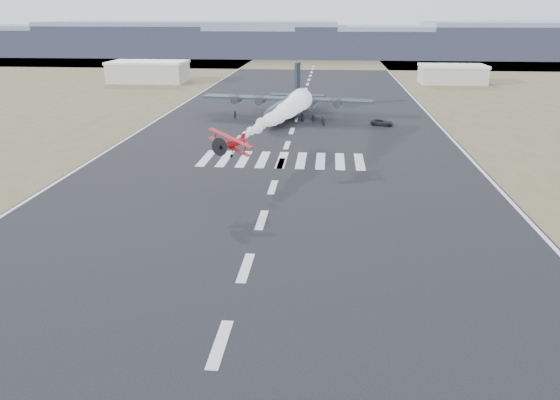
# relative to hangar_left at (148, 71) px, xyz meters

# --- Properties ---
(ground) EXTENTS (500.00, 500.00, 0.00)m
(ground) POSITION_rel_hangar_left_xyz_m (52.00, -145.00, -3.41)
(ground) COLOR black
(ground) RESTS_ON ground
(scrub_far) EXTENTS (500.00, 80.00, 0.00)m
(scrub_far) POSITION_rel_hangar_left_xyz_m (52.00, 85.00, -3.41)
(scrub_far) COLOR brown
(scrub_far) RESTS_ON ground
(runway_markings) EXTENTS (60.00, 260.00, 0.01)m
(runway_markings) POSITION_rel_hangar_left_xyz_m (52.00, -85.00, -3.40)
(runway_markings) COLOR silver
(runway_markings) RESTS_ON ground
(ridge_seg_b) EXTENTS (150.00, 50.00, 15.00)m
(ridge_seg_b) POSITION_rel_hangar_left_xyz_m (-78.00, 115.00, 4.09)
(ridge_seg_b) COLOR slate
(ridge_seg_b) RESTS_ON ground
(ridge_seg_c) EXTENTS (150.00, 50.00, 17.00)m
(ridge_seg_c) POSITION_rel_hangar_left_xyz_m (-13.00, 115.00, 5.09)
(ridge_seg_c) COLOR slate
(ridge_seg_c) RESTS_ON ground
(ridge_seg_d) EXTENTS (150.00, 50.00, 13.00)m
(ridge_seg_d) POSITION_rel_hangar_left_xyz_m (52.00, 115.00, 3.09)
(ridge_seg_d) COLOR slate
(ridge_seg_d) RESTS_ON ground
(ridge_seg_e) EXTENTS (150.00, 50.00, 15.00)m
(ridge_seg_e) POSITION_rel_hangar_left_xyz_m (117.00, 115.00, 4.09)
(ridge_seg_e) COLOR slate
(ridge_seg_e) RESTS_ON ground
(hangar_left) EXTENTS (24.50, 14.50, 6.70)m
(hangar_left) POSITION_rel_hangar_left_xyz_m (0.00, 0.00, 0.00)
(hangar_left) COLOR #A49F91
(hangar_left) RESTS_ON ground
(hangar_right) EXTENTS (20.50, 12.50, 5.90)m
(hangar_right) POSITION_rel_hangar_left_xyz_m (98.00, 5.00, -0.40)
(hangar_right) COLOR #A49F91
(hangar_right) RESTS_ON ground
(aerobatic_biplane) EXTENTS (6.04, 5.73, 3.21)m
(aerobatic_biplane) POSITION_rel_hangar_left_xyz_m (47.29, -112.78, 3.26)
(aerobatic_biplane) COLOR red
(smoke_trail) EXTENTS (8.58, 32.85, 3.90)m
(smoke_trail) POSITION_rel_hangar_left_xyz_m (52.79, -86.01, 3.50)
(smoke_trail) COLOR white
(transport_aircraft) EXTENTS (37.28, 30.58, 10.76)m
(transport_aircraft) POSITION_rel_hangar_left_xyz_m (50.08, -57.81, -0.63)
(transport_aircraft) COLOR #1C232B
(transport_aircraft) RESTS_ON ground
(support_vehicle) EXTENTS (4.93, 3.36, 1.25)m
(support_vehicle) POSITION_rel_hangar_left_xyz_m (69.84, -66.15, -2.78)
(support_vehicle) COLOR black
(support_vehicle) RESTS_ON ground
(crew_a) EXTENTS (0.77, 0.72, 1.69)m
(crew_a) POSITION_rel_hangar_left_xyz_m (58.06, -68.53, -2.56)
(crew_a) COLOR black
(crew_a) RESTS_ON ground
(crew_b) EXTENTS (0.86, 0.88, 1.57)m
(crew_b) POSITION_rel_hangar_left_xyz_m (38.92, -61.14, -2.62)
(crew_b) COLOR black
(crew_b) RESTS_ON ground
(crew_c) EXTENTS (1.24, 0.63, 1.87)m
(crew_c) POSITION_rel_hangar_left_xyz_m (55.82, -64.84, -2.47)
(crew_c) COLOR black
(crew_c) RESTS_ON ground
(crew_d) EXTENTS (1.00, 0.60, 1.61)m
(crew_d) POSITION_rel_hangar_left_xyz_m (48.28, -62.64, -2.60)
(crew_d) COLOR black
(crew_d) RESTS_ON ground
(crew_e) EXTENTS (0.93, 0.77, 1.64)m
(crew_e) POSITION_rel_hangar_left_xyz_m (53.52, -63.19, -2.59)
(crew_e) COLOR black
(crew_e) RESTS_ON ground
(crew_f) EXTENTS (0.97, 1.53, 1.57)m
(crew_f) POSITION_rel_hangar_left_xyz_m (51.65, -62.02, -2.62)
(crew_f) COLOR black
(crew_f) RESTS_ON ground
(crew_g) EXTENTS (0.73, 0.74, 1.56)m
(crew_g) POSITION_rel_hangar_left_xyz_m (57.76, -65.00, -2.63)
(crew_g) COLOR black
(crew_g) RESTS_ON ground
(crew_h) EXTENTS (0.93, 0.98, 1.73)m
(crew_h) POSITION_rel_hangar_left_xyz_m (51.75, -65.51, -2.54)
(crew_h) COLOR black
(crew_h) RESTS_ON ground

